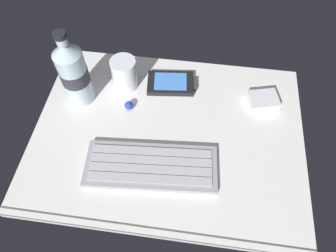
{
  "coord_description": "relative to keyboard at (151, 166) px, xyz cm",
  "views": [
    {
      "loc": [
        5.21,
        -38.35,
        63.11
      ],
      "look_at": [
        0.0,
        0.0,
        3.0
      ],
      "focal_mm": 33.17,
      "sensor_mm": 36.0,
      "label": 1
    }
  ],
  "objects": [
    {
      "name": "ground_plane",
      "position": [
        2.5,
        9.33,
        -1.79
      ],
      "size": [
        64.0,
        48.0,
        2.8
      ],
      "color": "silver"
    },
    {
      "name": "keyboard",
      "position": [
        0.0,
        0.0,
        0.0
      ],
      "size": [
        29.76,
        13.18,
        1.7
      ],
      "color": "#93969B",
      "rests_on": "ground_plane"
    },
    {
      "name": "handheld_device",
      "position": [
        1.3,
        24.4,
        -0.08
      ],
      "size": [
        13.33,
        8.83,
        1.5
      ],
      "color": "black",
      "rests_on": "ground_plane"
    },
    {
      "name": "juice_cup",
      "position": [
        -10.47,
        22.97,
        3.1
      ],
      "size": [
        6.4,
        6.4,
        8.5
      ],
      "color": "silver",
      "rests_on": "ground_plane"
    },
    {
      "name": "water_bottle",
      "position": [
        -20.81,
        17.41,
        8.2
      ],
      "size": [
        6.73,
        6.73,
        20.8
      ],
      "color": "silver",
      "rests_on": "ground_plane"
    },
    {
      "name": "charger_block",
      "position": [
        25.02,
        21.44,
        0.39
      ],
      "size": [
        8.18,
        7.18,
        2.4
      ],
      "primitive_type": "cube",
      "rotation": [
        0.0,
        0.0,
        0.25
      ],
      "color": "silver",
      "rests_on": "ground_plane"
    },
    {
      "name": "trackball_mouse",
      "position": [
        -8.14,
        15.5,
        0.29
      ],
      "size": [
        2.2,
        2.2,
        2.2
      ],
      "primitive_type": "sphere",
      "color": "#2338B2",
      "rests_on": "ground_plane"
    }
  ]
}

